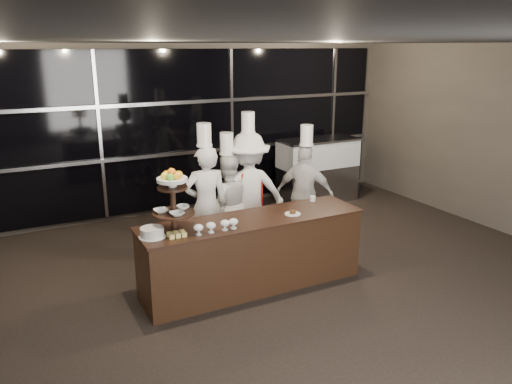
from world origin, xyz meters
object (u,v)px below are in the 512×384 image
buffet_counter (253,252)px  chef_b (228,203)px  chef_a (206,204)px  chef_c (248,191)px  display_case (318,167)px  layer_cake (152,233)px  chef_d (305,193)px  display_stand (173,196)px

buffet_counter → chef_b: (0.18, 1.17, 0.30)m
chef_a → chef_c: size_ratio=0.96×
chef_b → buffet_counter: bearing=-98.9°
display_case → chef_b: bearing=-149.8°
chef_b → layer_cake: bearing=-140.0°
display_case → chef_d: bearing=-129.3°
chef_a → chef_d: (1.63, 0.03, -0.08)m
chef_b → chef_d: chef_d is taller
buffet_counter → display_case: (2.78, 2.68, 0.22)m
chef_a → chef_d: 1.64m
layer_cake → chef_d: chef_d is taller
chef_c → chef_d: size_ratio=1.12×
buffet_counter → chef_b: chef_b is taller
chef_b → chef_a: bearing=-153.9°
layer_cake → chef_c: (1.79, 1.21, -0.08)m
buffet_counter → layer_cake: bearing=-177.7°
display_case → chef_b: (-2.60, -1.51, 0.08)m
layer_cake → chef_b: bearing=40.0°
buffet_counter → display_stand: size_ratio=3.81×
display_case → chef_a: size_ratio=0.78×
buffet_counter → display_stand: bearing=-180.0°
layer_cake → display_stand: bearing=10.4°
display_case → chef_d: chef_d is taller
chef_b → chef_d: bearing=-7.9°
chef_a → chef_b: size_ratio=1.11×
chef_c → display_stand: bearing=-142.6°
display_case → chef_a: bearing=-150.3°
buffet_counter → chef_c: chef_c is taller
display_stand → layer_cake: size_ratio=2.48×
chef_d → chef_c: bearing=169.6°
display_stand → chef_c: bearing=37.4°
display_case → chef_a: (-3.01, -1.71, 0.18)m
chef_a → display_case: bearing=29.7°
chef_a → chef_d: bearing=1.1°
buffet_counter → display_case: 3.87m
buffet_counter → chef_d: size_ratio=1.55×
buffet_counter → display_case: bearing=44.0°
display_stand → chef_d: bearing=22.6°
chef_d → layer_cake: bearing=-158.6°
buffet_counter → chef_a: 1.07m
layer_cake → display_case: bearing=34.0°
chef_c → display_case: bearing=33.9°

